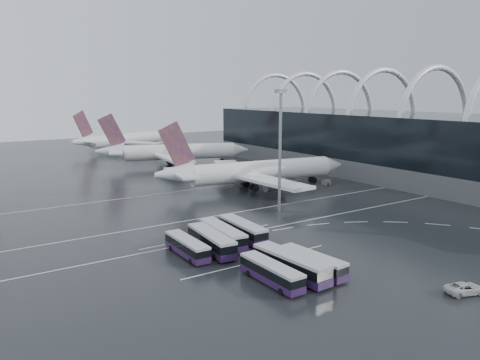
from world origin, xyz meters
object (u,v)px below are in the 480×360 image
airliner_main (253,172)px  bus_row_near_c (222,234)px  bus_row_far_b (291,264)px  airliner_gate_c (121,140)px  airliner_gate_b (172,152)px  bus_row_near_a (187,246)px  bus_row_far_c (312,262)px  bus_row_far_a (271,272)px  gse_cart_belly_d (326,182)px  gse_cart_belly_e (282,182)px  bus_row_near_b (211,241)px  bus_row_near_d (242,230)px  van_curve_a (465,288)px  gse_cart_belly_b (298,182)px  floodlight_mast (280,136)px

airliner_main → bus_row_near_c: 49.10m
bus_row_near_c → bus_row_far_b: (0.75, -18.26, 0.04)m
airliner_gate_c → bus_row_near_c: size_ratio=3.79×
airliner_gate_b → bus_row_near_a: bearing=-95.3°
bus_row_near_c → bus_row_far_c: 19.45m
airliner_main → bus_row_far_a: bearing=-113.9°
gse_cart_belly_d → gse_cart_belly_e: gse_cart_belly_d is taller
airliner_gate_b → bus_row_near_c: airliner_gate_b is taller
airliner_main → bus_row_near_b: (-36.08, -38.74, -3.07)m
bus_row_far_b → gse_cart_belly_e: 71.68m
bus_row_near_d → van_curve_a: size_ratio=2.42×
bus_row_far_c → gse_cart_belly_e: bus_row_far_c is taller
bus_row_far_b → bus_row_far_c: 3.69m
bus_row_far_c → gse_cart_belly_d: 70.02m
gse_cart_belly_b → bus_row_near_c: bearing=-143.5°
airliner_main → bus_row_near_c: bearing=-122.6°
van_curve_a → airliner_main: bearing=6.8°
bus_row_far_c → airliner_main: bearing=-31.4°
van_curve_a → gse_cart_belly_b: 78.63m
gse_cart_belly_b → gse_cart_belly_e: 4.76m
airliner_main → bus_row_near_d: bearing=-118.7°
bus_row_near_a → van_curve_a: 42.18m
floodlight_mast → gse_cart_belly_b: size_ratio=14.68×
bus_row_far_b → bus_row_near_b: bearing=11.2°
bus_row_far_c → gse_cart_belly_d: bearing=-50.2°
gse_cart_belly_d → floodlight_mast: bearing=-151.2°
airliner_gate_b → bus_row_near_d: size_ratio=4.07×
airliner_main → gse_cart_belly_e: 12.80m
gse_cart_belly_b → airliner_gate_c: bearing=98.3°
bus_row_far_c → bus_row_near_a: bearing=31.3°
bus_row_far_b → van_curve_a: bearing=-142.3°
airliner_gate_b → bus_row_far_c: size_ratio=4.53×
bus_row_near_c → floodlight_mast: size_ratio=0.50×
bus_row_near_d → gse_cart_belly_b: 56.00m
gse_cart_belly_e → floodlight_mast: bearing=-129.7°
gse_cart_belly_e → bus_row_near_a: bearing=-142.4°
airliner_gate_b → bus_row_near_b: airliner_gate_b is taller
bus_row_near_c → bus_row_near_d: (4.72, 0.59, -0.04)m
van_curve_a → floodlight_mast: 51.92m
airliner_gate_c → gse_cart_belly_b: airliner_gate_c is taller
bus_row_far_c → floodlight_mast: floodlight_mast is taller
gse_cart_belly_b → airliner_main: bearing=176.8°
floodlight_mast → gse_cart_belly_b: bearing=42.4°
bus_row_near_b → gse_cart_belly_e: bus_row_near_b is taller
bus_row_near_c → gse_cart_belly_d: 62.18m
bus_row_near_d → gse_cart_belly_e: bus_row_near_d is taller
bus_row_far_a → van_curve_a: (19.73, -17.45, -0.86)m
bus_row_near_d → bus_row_far_c: (-0.35, -19.55, -0.19)m
airliner_gate_b → gse_cart_belly_d: (22.00, -58.60, -4.23)m
airliner_gate_c → gse_cart_belly_e: 105.58m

